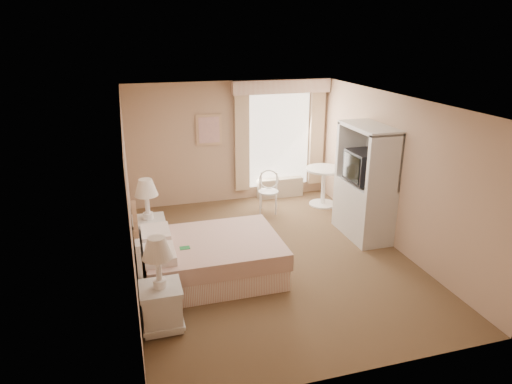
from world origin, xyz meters
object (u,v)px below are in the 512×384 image
object	(u,v)px
armoire	(365,191)
bed	(205,257)
round_table	(324,181)
nightstand_near	(161,296)
nightstand_far	(149,226)
cafe_chair	(269,188)

from	to	relation	value
armoire	bed	bearing A→B (deg)	-166.80
round_table	armoire	size ratio (longest dim) A/B	0.40
round_table	armoire	xyz separation A→B (m)	(0.06, -1.54, 0.29)
nightstand_near	nightstand_far	size ratio (longest dim) A/B	0.97
nightstand_far	cafe_chair	xyz separation A→B (m)	(2.41, 1.21, 0.01)
nightstand_far	armoire	bearing A→B (deg)	-5.36
bed	nightstand_near	distance (m)	1.29
armoire	nightstand_far	bearing A→B (deg)	174.64
bed	cafe_chair	world-z (taller)	bed
nightstand_far	cafe_chair	world-z (taller)	nightstand_far
round_table	cafe_chair	size ratio (longest dim) A/B	0.96
nightstand_far	cafe_chair	bearing A→B (deg)	26.75
nightstand_near	nightstand_far	world-z (taller)	nightstand_far
nightstand_near	cafe_chair	world-z (taller)	nightstand_near
nightstand_near	round_table	xyz separation A→B (m)	(3.59, 3.29, 0.08)
cafe_chair	round_table	bearing A→B (deg)	20.09
bed	armoire	world-z (taller)	armoire
bed	nightstand_far	distance (m)	1.26
nightstand_near	round_table	world-z (taller)	nightstand_near
cafe_chair	armoire	world-z (taller)	armoire
nightstand_near	nightstand_far	bearing A→B (deg)	90.00
bed	nightstand_far	size ratio (longest dim) A/B	1.66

